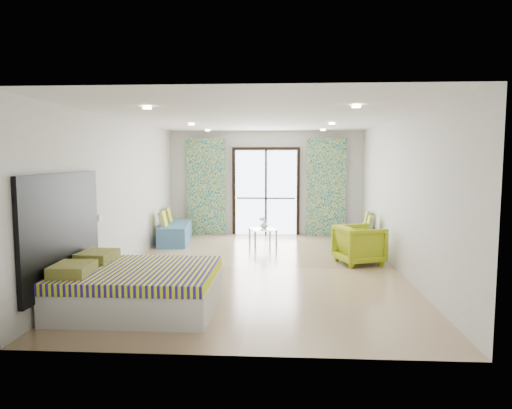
# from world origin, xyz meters

# --- Properties ---
(floor) EXTENTS (5.00, 7.50, 0.01)m
(floor) POSITION_xyz_m (0.00, 0.00, 0.00)
(floor) COLOR #977A5A
(floor) RESTS_ON ground
(ceiling) EXTENTS (5.00, 7.50, 0.01)m
(ceiling) POSITION_xyz_m (0.00, 0.00, 2.70)
(ceiling) COLOR silver
(ceiling) RESTS_ON ground
(wall_back) EXTENTS (5.00, 0.01, 2.70)m
(wall_back) POSITION_xyz_m (0.00, 3.75, 1.35)
(wall_back) COLOR silver
(wall_back) RESTS_ON ground
(wall_front) EXTENTS (5.00, 0.01, 2.70)m
(wall_front) POSITION_xyz_m (0.00, -3.75, 1.35)
(wall_front) COLOR silver
(wall_front) RESTS_ON ground
(wall_left) EXTENTS (0.01, 7.50, 2.70)m
(wall_left) POSITION_xyz_m (-2.50, 0.00, 1.35)
(wall_left) COLOR silver
(wall_left) RESTS_ON ground
(wall_right) EXTENTS (0.01, 7.50, 2.70)m
(wall_right) POSITION_xyz_m (2.50, 0.00, 1.35)
(wall_right) COLOR silver
(wall_right) RESTS_ON ground
(balcony_door) EXTENTS (1.76, 0.08, 2.28)m
(balcony_door) POSITION_xyz_m (0.00, 3.72, 1.26)
(balcony_door) COLOR black
(balcony_door) RESTS_ON floor
(balcony_rail) EXTENTS (1.52, 0.03, 0.04)m
(balcony_rail) POSITION_xyz_m (0.00, 3.73, 0.95)
(balcony_rail) COLOR #595451
(balcony_rail) RESTS_ON balcony_door
(curtain_left) EXTENTS (1.00, 0.10, 2.50)m
(curtain_left) POSITION_xyz_m (-1.55, 3.57, 1.25)
(curtain_left) COLOR beige
(curtain_left) RESTS_ON floor
(curtain_right) EXTENTS (1.00, 0.10, 2.50)m
(curtain_right) POSITION_xyz_m (1.55, 3.57, 1.25)
(curtain_right) COLOR beige
(curtain_right) RESTS_ON floor
(downlight_a) EXTENTS (0.12, 0.12, 0.02)m
(downlight_a) POSITION_xyz_m (-1.40, -2.00, 2.67)
(downlight_a) COLOR #FFE0B2
(downlight_a) RESTS_ON ceiling
(downlight_b) EXTENTS (0.12, 0.12, 0.02)m
(downlight_b) POSITION_xyz_m (1.40, -2.00, 2.67)
(downlight_b) COLOR #FFE0B2
(downlight_b) RESTS_ON ceiling
(downlight_c) EXTENTS (0.12, 0.12, 0.02)m
(downlight_c) POSITION_xyz_m (-1.40, 1.00, 2.67)
(downlight_c) COLOR #FFE0B2
(downlight_c) RESTS_ON ceiling
(downlight_d) EXTENTS (0.12, 0.12, 0.02)m
(downlight_d) POSITION_xyz_m (1.40, 1.00, 2.67)
(downlight_d) COLOR #FFE0B2
(downlight_d) RESTS_ON ceiling
(downlight_e) EXTENTS (0.12, 0.12, 0.02)m
(downlight_e) POSITION_xyz_m (-1.40, 3.00, 2.67)
(downlight_e) COLOR #FFE0B2
(downlight_e) RESTS_ON ceiling
(downlight_f) EXTENTS (0.12, 0.12, 0.02)m
(downlight_f) POSITION_xyz_m (1.40, 3.00, 2.67)
(downlight_f) COLOR #FFE0B2
(downlight_f) RESTS_ON ceiling
(headboard) EXTENTS (0.06, 2.10, 1.50)m
(headboard) POSITION_xyz_m (-2.46, -2.37, 1.05)
(headboard) COLOR black
(headboard) RESTS_ON floor
(switch_plate) EXTENTS (0.02, 0.10, 0.10)m
(switch_plate) POSITION_xyz_m (-2.47, -1.12, 1.05)
(switch_plate) COLOR silver
(switch_plate) RESTS_ON wall_left
(bed) EXTENTS (2.00, 1.63, 0.69)m
(bed) POSITION_xyz_m (-1.48, -2.37, 0.29)
(bed) COLOR silver
(bed) RESTS_ON floor
(daybed_left) EXTENTS (0.80, 1.68, 0.80)m
(daybed_left) POSITION_xyz_m (-2.11, 2.38, 0.25)
(daybed_left) COLOR #3B668D
(daybed_left) RESTS_ON floor
(daybed_right) EXTENTS (0.80, 1.67, 0.79)m
(daybed_right) POSITION_xyz_m (2.11, 1.86, 0.25)
(daybed_right) COLOR #3B668D
(daybed_right) RESTS_ON floor
(coffee_table) EXTENTS (0.72, 0.72, 0.66)m
(coffee_table) POSITION_xyz_m (-0.01, 2.19, 0.34)
(coffee_table) COLOR silver
(coffee_table) RESTS_ON floor
(vase) EXTENTS (0.18, 0.19, 0.17)m
(vase) POSITION_xyz_m (0.01, 2.26, 0.46)
(vase) COLOR white
(vase) RESTS_ON coffee_table
(armchair) EXTENTS (0.95, 0.98, 0.81)m
(armchair) POSITION_xyz_m (1.89, 0.44, 0.40)
(armchair) COLOR #9AAC16
(armchair) RESTS_ON floor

